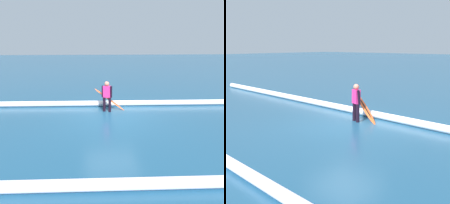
# 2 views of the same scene
# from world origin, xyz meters

# --- Properties ---
(ground_plane) EXTENTS (172.14, 172.14, 0.00)m
(ground_plane) POSITION_xyz_m (0.00, 0.00, 0.00)
(ground_plane) COLOR navy
(surfer) EXTENTS (0.49, 0.33, 1.48)m
(surfer) POSITION_xyz_m (0.14, -0.79, 0.83)
(surfer) COLOR black
(surfer) RESTS_ON ground_plane
(surfboard) EXTENTS (1.54, 0.82, 1.06)m
(surfboard) POSITION_xyz_m (-0.01, -1.16, 0.51)
(surfboard) COLOR #E55926
(surfboard) RESTS_ON ground_plane
(wave_crest_foreground) EXTENTS (24.24, 2.08, 0.29)m
(wave_crest_foreground) POSITION_xyz_m (0.97, -1.86, 0.14)
(wave_crest_foreground) COLOR white
(wave_crest_foreground) RESTS_ON ground_plane
(wave_crest_midground) EXTENTS (15.69, 1.45, 0.27)m
(wave_crest_midground) POSITION_xyz_m (2.46, 4.78, 0.14)
(wave_crest_midground) COLOR white
(wave_crest_midground) RESTS_ON ground_plane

